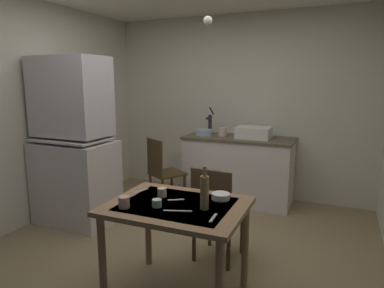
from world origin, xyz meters
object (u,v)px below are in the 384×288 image
(chair_by_counter, at_px, (163,170))
(dining_table, at_px, (177,217))
(hutch_cabinet, at_px, (74,147))
(mixing_bowl_counter, at_px, (204,132))
(chair_far_side, at_px, (216,212))
(sink_basin, at_px, (254,132))
(glass_bottle, at_px, (204,192))
(serving_bowl_wide, at_px, (221,196))
(mug_tall, at_px, (157,203))
(hand_pump, at_px, (210,123))

(chair_by_counter, bearing_deg, dining_table, -58.16)
(hutch_cabinet, distance_m, mixing_bowl_counter, 1.74)
(chair_far_side, height_order, chair_by_counter, chair_by_counter)
(sink_basin, relative_size, chair_far_side, 0.50)
(chair_by_counter, relative_size, glass_bottle, 2.91)
(dining_table, bearing_deg, serving_bowl_wide, 41.52)
(sink_basin, distance_m, mug_tall, 2.37)
(hutch_cabinet, bearing_deg, chair_by_counter, 53.77)
(hutch_cabinet, distance_m, hand_pump, 1.85)
(chair_far_side, distance_m, mug_tall, 0.81)
(dining_table, xyz_separation_m, glass_bottle, (0.22, -0.01, 0.23))
(dining_table, bearing_deg, mixing_bowl_counter, 106.89)
(sink_basin, bearing_deg, hutch_cabinet, -140.15)
(dining_table, relative_size, chair_by_counter, 1.13)
(mug_tall, bearing_deg, sink_basin, 87.02)
(hutch_cabinet, relative_size, mug_tall, 27.61)
(mixing_bowl_counter, distance_m, chair_by_counter, 0.78)
(sink_basin, xyz_separation_m, mug_tall, (-0.12, -2.36, -0.19))
(sink_basin, distance_m, serving_bowl_wide, 2.05)
(hand_pump, distance_m, mug_tall, 2.48)
(hand_pump, xyz_separation_m, chair_far_side, (0.71, -1.68, -0.59))
(mug_tall, bearing_deg, dining_table, 45.70)
(mixing_bowl_counter, height_order, dining_table, mixing_bowl_counter)
(sink_basin, distance_m, dining_table, 2.28)
(sink_basin, relative_size, mixing_bowl_counter, 1.88)
(chair_by_counter, bearing_deg, sink_basin, 27.11)
(hutch_cabinet, distance_m, chair_far_side, 1.86)
(mixing_bowl_counter, relative_size, chair_by_counter, 0.26)
(chair_far_side, bearing_deg, serving_bowl_wide, -65.73)
(hutch_cabinet, xyz_separation_m, glass_bottle, (1.93, -0.82, -0.01))
(chair_far_side, relative_size, mug_tall, 12.90)
(hand_pump, bearing_deg, dining_table, -74.92)
(hand_pump, distance_m, chair_far_side, 1.92)
(chair_by_counter, height_order, glass_bottle, glass_bottle)
(hutch_cabinet, distance_m, serving_bowl_wide, 2.06)
(hand_pump, xyz_separation_m, glass_bottle, (0.84, -2.31, -0.18))
(mixing_bowl_counter, bearing_deg, dining_table, -73.11)
(hand_pump, relative_size, mixing_bowl_counter, 1.66)
(chair_by_counter, height_order, mug_tall, chair_by_counter)
(hand_pump, bearing_deg, glass_bottle, -69.99)
(mixing_bowl_counter, relative_size, glass_bottle, 0.76)
(mixing_bowl_counter, height_order, chair_by_counter, mixing_bowl_counter)
(hutch_cabinet, bearing_deg, chair_far_side, -6.17)
(glass_bottle, bearing_deg, dining_table, 176.99)
(chair_by_counter, distance_m, mug_tall, 2.07)
(hand_pump, distance_m, mixing_bowl_counter, 0.17)
(mixing_bowl_counter, distance_m, serving_bowl_wide, 2.19)
(chair_far_side, bearing_deg, sink_basin, 92.38)
(chair_by_counter, bearing_deg, hutch_cabinet, -126.23)
(dining_table, bearing_deg, sink_basin, 89.55)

